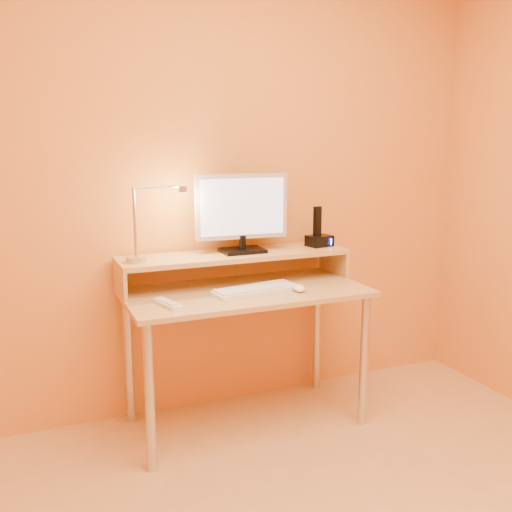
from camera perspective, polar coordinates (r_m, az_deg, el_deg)
name	(u,v)px	position (r m, az deg, el deg)	size (l,w,h in m)	color
wall_back	(223,179)	(3.07, -3.32, 7.69)	(3.00, 0.04, 2.50)	#D68940
desk_leg_fl	(150,398)	(2.61, -10.55, -13.78)	(0.04, 0.04, 0.69)	silver
desk_leg_fr	(364,361)	(3.01, 10.74, -10.29)	(0.04, 0.04, 0.69)	silver
desk_leg_bl	(129,358)	(3.06, -12.58, -9.96)	(0.04, 0.04, 0.69)	silver
desk_leg_br	(317,331)	(3.41, 6.10, -7.50)	(0.04, 0.04, 0.69)	silver
desk_lower	(245,292)	(2.86, -1.06, -3.62)	(1.20, 0.60, 0.03)	tan
shelf_riser_left	(120,281)	(2.83, -13.42, -2.43)	(0.02, 0.30, 0.14)	tan
shelf_riser_right	(334,261)	(3.22, 7.75, -0.51)	(0.02, 0.30, 0.14)	tan
desk_shelf	(235,255)	(2.96, -2.14, 0.08)	(1.20, 0.30, 0.03)	tan
monitor_foot	(243,251)	(2.97, -1.36, 0.55)	(0.22, 0.16, 0.02)	black
monitor_neck	(242,242)	(2.96, -1.36, 1.39)	(0.04, 0.04, 0.07)	black
monitor_panel	(242,206)	(2.94, -1.45, 4.97)	(0.49, 0.04, 0.33)	#BBBBBF
monitor_back	(240,206)	(2.97, -1.61, 5.01)	(0.44, 0.01, 0.28)	black
monitor_screen	(243,207)	(2.93, -1.32, 4.93)	(0.44, 0.00, 0.29)	silver
lamp_base	(136,259)	(2.79, -11.87, -0.34)	(0.10, 0.10, 0.03)	silver
lamp_post	(135,223)	(2.76, -12.02, 3.27)	(0.01, 0.01, 0.33)	silver
lamp_arm	(159,187)	(2.77, -9.70, 6.82)	(0.01, 0.01, 0.24)	silver
lamp_head	(183,189)	(2.80, -7.28, 6.63)	(0.04, 0.04, 0.03)	silver
lamp_bulb	(183,193)	(2.80, -7.27, 6.31)	(0.03, 0.03, 0.00)	#FFEAC6
phone_dock	(319,241)	(3.16, 6.34, 1.53)	(0.13, 0.10, 0.06)	black
phone_handset	(317,221)	(3.13, 6.15, 3.49)	(0.04, 0.03, 0.16)	black
phone_led	(331,242)	(3.13, 7.51, 1.43)	(0.01, 0.00, 0.04)	#295AFF
keyboard	(255,291)	(2.79, -0.11, -3.48)	(0.43, 0.14, 0.02)	silver
mouse	(299,288)	(2.83, 4.32, -3.19)	(0.06, 0.10, 0.03)	white
remote_control	(167,304)	(2.61, -8.88, -4.75)	(0.05, 0.19, 0.02)	silver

